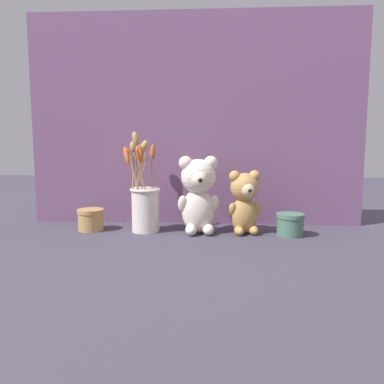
# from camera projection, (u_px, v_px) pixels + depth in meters

# --- Properties ---
(ground_plane) EXTENTS (4.00, 4.00, 0.00)m
(ground_plane) POSITION_uv_depth(u_px,v_px,m) (192.00, 233.00, 1.39)
(ground_plane) COLOR #3D3847
(backdrop_wall) EXTENTS (1.24, 0.02, 0.78)m
(backdrop_wall) POSITION_uv_depth(u_px,v_px,m) (195.00, 120.00, 1.50)
(backdrop_wall) COLOR #704C70
(backdrop_wall) RESTS_ON ground
(teddy_bear_large) EXTENTS (0.15, 0.13, 0.27)m
(teddy_bear_large) POSITION_uv_depth(u_px,v_px,m) (198.00, 193.00, 1.38)
(teddy_bear_large) COLOR beige
(teddy_bear_large) RESTS_ON ground
(teddy_bear_medium) EXTENTS (0.12, 0.11, 0.22)m
(teddy_bear_medium) POSITION_uv_depth(u_px,v_px,m) (245.00, 201.00, 1.38)
(teddy_bear_medium) COLOR tan
(teddy_bear_medium) RESTS_ON ground
(flower_vase) EXTENTS (0.13, 0.17, 0.35)m
(flower_vase) POSITION_uv_depth(u_px,v_px,m) (145.00, 202.00, 1.41)
(flower_vase) COLOR silver
(flower_vase) RESTS_ON ground
(decorative_tin_tall) EXTENTS (0.09, 0.09, 0.08)m
(decorative_tin_tall) POSITION_uv_depth(u_px,v_px,m) (91.00, 219.00, 1.43)
(decorative_tin_tall) COLOR tan
(decorative_tin_tall) RESTS_ON ground
(decorative_tin_short) EXTENTS (0.09, 0.09, 0.07)m
(decorative_tin_short) POSITION_uv_depth(u_px,v_px,m) (290.00, 224.00, 1.35)
(decorative_tin_short) COLOR #47705B
(decorative_tin_short) RESTS_ON ground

